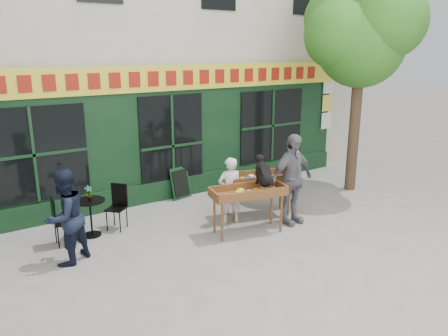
{
  "coord_description": "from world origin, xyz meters",
  "views": [
    {
      "loc": [
        -4.84,
        -7.14,
        3.66
      ],
      "look_at": [
        0.32,
        0.5,
        1.14
      ],
      "focal_mm": 35.0,
      "sensor_mm": 36.0,
      "label": 1
    }
  ],
  "objects": [
    {
      "name": "bistro_table",
      "position": [
        -2.47,
        1.15,
        0.54
      ],
      "size": [
        0.6,
        0.6,
        0.76
      ],
      "color": "black",
      "rests_on": "ground"
    },
    {
      "name": "building",
      "position": [
        0.0,
        5.97,
        4.97
      ],
      "size": [
        14.0,
        7.26,
        10.0
      ],
      "color": "beige",
      "rests_on": "ground"
    },
    {
      "name": "dog",
      "position": [
        0.6,
        -0.53,
        1.29
      ],
      "size": [
        0.46,
        0.66,
        0.6
      ],
      "primitive_type": null,
      "rotation": [
        0.0,
        0.0,
        -0.22
      ],
      "color": "black",
      "rests_on": "book_cart_center"
    },
    {
      "name": "man_left",
      "position": [
        -3.17,
        0.25,
        0.85
      ],
      "size": [
        1.04,
        0.98,
        1.71
      ],
      "primitive_type": "imported",
      "rotation": [
        0.0,
        0.0,
        3.68
      ],
      "color": "black",
      "rests_on": "ground"
    },
    {
      "name": "bistro_chair_right",
      "position": [
        -1.85,
        1.25,
        0.56
      ],
      "size": [
        0.51,
        0.51,
        0.95
      ],
      "rotation": [
        0.0,
        0.0,
        -0.86
      ],
      "color": "black",
      "rests_on": "ground"
    },
    {
      "name": "chalkboard",
      "position": [
        0.14,
        2.19,
        0.4
      ],
      "size": [
        0.59,
        0.29,
        0.79
      ],
      "rotation": [
        0.0,
        0.0,
        0.2
      ],
      "color": "black",
      "rests_on": "ground"
    },
    {
      "name": "woman",
      "position": [
        0.25,
        0.17,
        0.73
      ],
      "size": [
        0.6,
        0.46,
        1.46
      ],
      "primitive_type": "imported",
      "rotation": [
        0.0,
        0.0,
        2.92
      ],
      "color": "silver",
      "rests_on": "ground"
    },
    {
      "name": "ground",
      "position": [
        0.0,
        0.0,
        0.0
      ],
      "size": [
        80.0,
        80.0,
        0.0
      ],
      "primitive_type": "plane",
      "color": "slate",
      "rests_on": "ground"
    },
    {
      "name": "man_right",
      "position": [
        1.33,
        -0.58,
        0.98
      ],
      "size": [
        1.18,
        0.54,
        1.97
      ],
      "primitive_type": "imported",
      "rotation": [
        0.0,
        0.0,
        0.05
      ],
      "color": "slate",
      "rests_on": "ground"
    },
    {
      "name": "bistro_chair_left",
      "position": [
        -3.11,
        1.05,
        0.56
      ],
      "size": [
        0.39,
        0.39,
        0.95
      ],
      "rotation": [
        0.0,
        0.0,
        1.5
      ],
      "color": "black",
      "rests_on": "ground"
    },
    {
      "name": "book_cart_center",
      "position": [
        0.25,
        -0.48,
        0.82
      ],
      "size": [
        1.6,
        0.93,
        0.99
      ],
      "rotation": [
        0.0,
        0.0,
        -0.22
      ],
      "color": "brown",
      "rests_on": "ground"
    },
    {
      "name": "potted_plant",
      "position": [
        -2.47,
        1.15,
        0.91
      ],
      "size": [
        0.18,
        0.13,
        0.3
      ],
      "primitive_type": "imported",
      "rotation": [
        0.0,
        0.0,
        0.19
      ],
      "color": "gray",
      "rests_on": "bistro_table"
    },
    {
      "name": "street_tree",
      "position": [
        4.34,
        0.36,
        4.11
      ],
      "size": [
        3.05,
        2.9,
        5.6
      ],
      "color": "#382619",
      "rests_on": "ground"
    },
    {
      "name": "book_cart_right",
      "position": [
        1.03,
        0.17,
        0.82
      ],
      "size": [
        1.62,
        1.03,
        0.99
      ],
      "rotation": [
        0.0,
        0.0,
        -0.3
      ],
      "color": "brown",
      "rests_on": "ground"
    }
  ]
}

